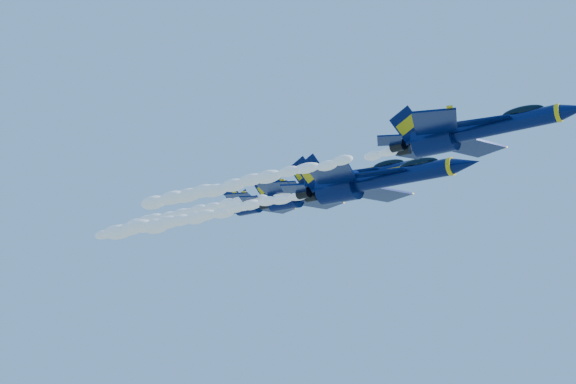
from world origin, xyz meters
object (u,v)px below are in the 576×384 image
Objects in this scene: jet_lead at (472,131)px; jet_fifth at (267,202)px; jet_fourth at (310,193)px; jet_second at (373,180)px; jet_third at (352,178)px.

jet_lead is 52.07m from jet_fifth.
jet_lead is 0.83× the size of jet_fourth.
jet_second is 1.15× the size of jet_fifth.
jet_fifth is at bearing 154.38° from jet_third.
jet_third is 22.95m from jet_fifth.
jet_fourth is (-30.28, 20.85, 4.14)m from jet_lead.
jet_third is (-8.63, 10.38, 4.22)m from jet_second.
jet_second is 1.02× the size of jet_third.
jet_fifth is (-43.13, 28.43, 6.58)m from jet_lead.
jet_fifth reaches higher than jet_lead.
jet_lead is at bearing -30.42° from jet_second.
jet_third is 1.00× the size of jet_fourth.
jet_second is at bearing -34.73° from jet_fifth.
jet_fifth is (-12.85, 7.58, 2.44)m from jet_fourth.
jet_lead is 29.51m from jet_third.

